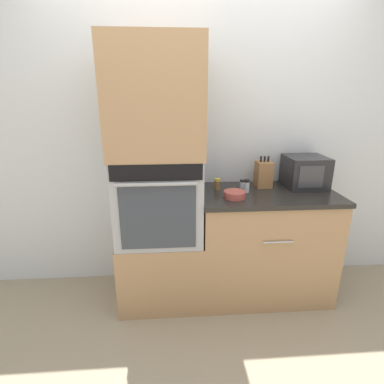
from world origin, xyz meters
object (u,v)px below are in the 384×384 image
(knife_block, at_px, (264,174))
(condiment_jar_far, at_px, (247,186))
(microwave, at_px, (305,172))
(condiment_jar_near, at_px, (217,184))
(condiment_jar_mid, at_px, (242,184))
(bowl, at_px, (235,194))
(wall_oven, at_px, (159,197))

(knife_block, xyz_separation_m, condiment_jar_far, (-0.17, -0.15, -0.05))
(microwave, bearing_deg, condiment_jar_far, -167.44)
(condiment_jar_near, height_order, condiment_jar_mid, condiment_jar_near)
(condiment_jar_far, bearing_deg, condiment_jar_near, 158.68)
(condiment_jar_mid, bearing_deg, bowl, -115.68)
(wall_oven, relative_size, condiment_jar_far, 6.09)
(microwave, bearing_deg, condiment_jar_mid, 179.85)
(condiment_jar_near, relative_size, condiment_jar_mid, 1.37)
(knife_block, height_order, condiment_jar_near, knife_block)
(wall_oven, relative_size, bowl, 3.91)
(condiment_jar_far, bearing_deg, knife_block, 39.77)
(condiment_jar_mid, distance_m, condiment_jar_far, 0.12)
(condiment_jar_far, bearing_deg, wall_oven, -179.53)
(microwave, bearing_deg, condiment_jar_near, -177.76)
(condiment_jar_mid, bearing_deg, wall_oven, -169.90)
(bowl, xyz_separation_m, condiment_jar_far, (0.12, 0.12, 0.03))
(bowl, height_order, condiment_jar_far, condiment_jar_far)
(microwave, xyz_separation_m, bowl, (-0.63, -0.23, -0.10))
(microwave, height_order, bowl, microwave)
(microwave, relative_size, condiment_jar_near, 3.38)
(microwave, relative_size, condiment_jar_mid, 4.63)
(bowl, bearing_deg, microwave, 20.36)
(bowl, bearing_deg, condiment_jar_near, 116.06)
(microwave, xyz_separation_m, condiment_jar_near, (-0.73, -0.03, -0.08))
(knife_block, xyz_separation_m, condiment_jar_mid, (-0.18, -0.03, -0.07))
(microwave, xyz_separation_m, knife_block, (-0.33, 0.03, -0.02))
(wall_oven, xyz_separation_m, bowl, (0.56, -0.11, 0.04))
(bowl, distance_m, condiment_jar_mid, 0.26)
(microwave, distance_m, condiment_jar_far, 0.53)
(condiment_jar_mid, relative_size, condiment_jar_far, 0.65)
(condiment_jar_near, bearing_deg, knife_block, 8.73)
(bowl, relative_size, condiment_jar_mid, 2.41)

